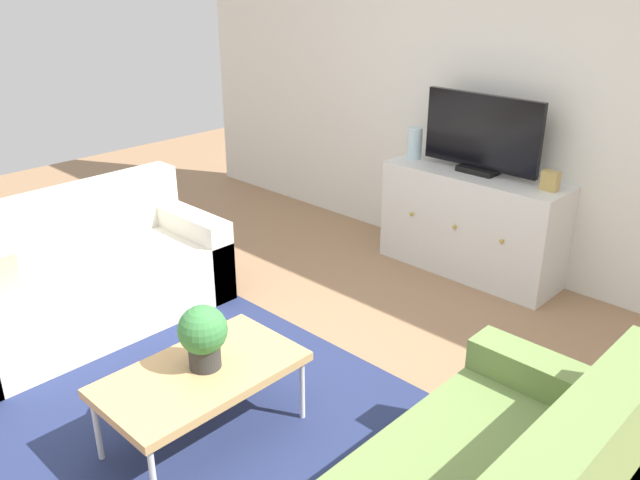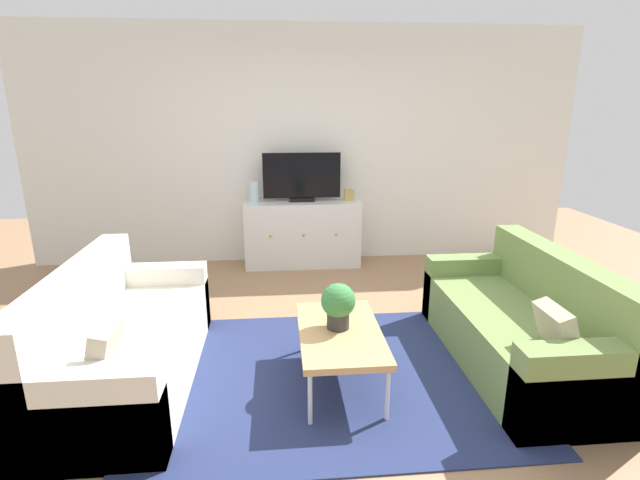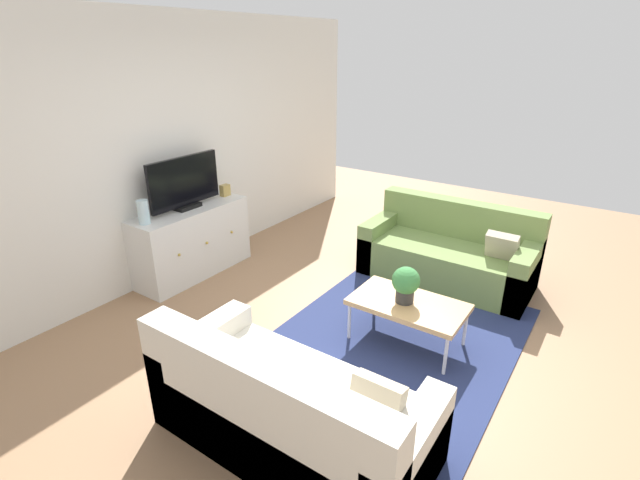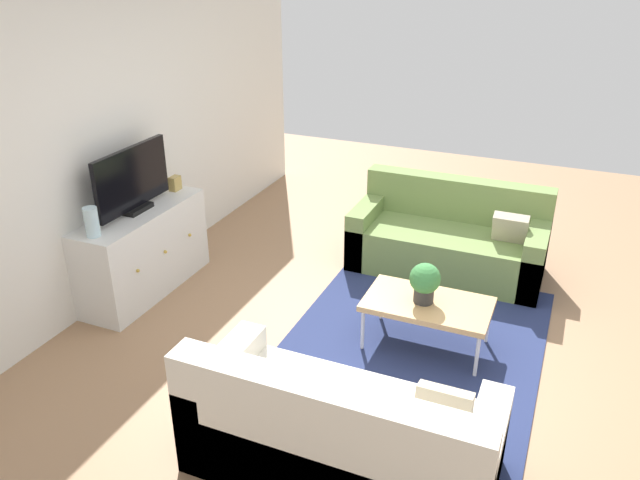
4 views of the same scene
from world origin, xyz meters
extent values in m
plane|color=#997251|center=(0.00, 0.00, 0.00)|extent=(10.00, 10.00, 0.00)
cube|color=silver|center=(0.00, 2.55, 1.35)|extent=(6.40, 0.12, 2.70)
cube|color=navy|center=(0.00, -0.15, 0.01)|extent=(2.50, 1.90, 0.01)
cube|color=beige|center=(-1.35, -0.10, 0.21)|extent=(0.81, 1.75, 0.42)
cube|color=beige|center=(-1.66, -0.10, 0.41)|extent=(0.20, 1.75, 0.82)
cube|color=beige|center=(-1.35, 0.69, 0.28)|extent=(0.81, 0.18, 0.57)
cube|color=beige|center=(-1.35, -0.89, 0.28)|extent=(0.81, 0.18, 0.57)
cube|color=#B2A58C|center=(-1.30, -0.65, 0.54)|extent=(0.17, 0.30, 0.31)
cube|color=olive|center=(1.35, -0.10, 0.21)|extent=(0.81, 1.75, 0.42)
cube|color=olive|center=(1.66, -0.10, 0.41)|extent=(0.20, 1.75, 0.82)
cube|color=olive|center=(1.35, 0.69, 0.28)|extent=(0.81, 0.18, 0.57)
cube|color=olive|center=(1.35, -0.89, 0.28)|extent=(0.81, 0.18, 0.57)
cube|color=#B2A58C|center=(1.30, -0.65, 0.54)|extent=(0.19, 0.30, 0.32)
cube|color=tan|center=(0.05, -0.24, 0.37)|extent=(0.54, 0.94, 0.04)
cylinder|color=silver|center=(-0.18, -0.66, 0.18)|extent=(0.03, 0.03, 0.35)
cylinder|color=silver|center=(0.28, -0.66, 0.18)|extent=(0.03, 0.03, 0.35)
cylinder|color=silver|center=(-0.18, 0.19, 0.18)|extent=(0.03, 0.03, 0.35)
cylinder|color=silver|center=(0.28, 0.19, 0.18)|extent=(0.03, 0.03, 0.35)
cylinder|color=#2D2D2D|center=(0.05, -0.20, 0.45)|extent=(0.15, 0.15, 0.11)
sphere|color=#387A3D|center=(0.05, -0.20, 0.59)|extent=(0.23, 0.23, 0.23)
cube|color=silver|center=(-0.06, 2.27, 0.38)|extent=(1.33, 0.44, 0.76)
sphere|color=#B79338|center=(-0.43, 2.04, 0.42)|extent=(0.03, 0.03, 0.03)
sphere|color=#B79338|center=(-0.06, 2.04, 0.42)|extent=(0.03, 0.03, 0.03)
sphere|color=#B79338|center=(0.32, 2.04, 0.42)|extent=(0.03, 0.03, 0.03)
cube|color=black|center=(-0.06, 2.29, 0.78)|extent=(0.28, 0.16, 0.04)
cube|color=black|center=(-0.06, 2.29, 1.06)|extent=(0.88, 0.04, 0.51)
cylinder|color=silver|center=(-0.60, 2.27, 0.88)|extent=(0.11, 0.11, 0.24)
cube|color=tan|center=(0.49, 2.27, 0.83)|extent=(0.11, 0.07, 0.13)
camera|label=1|loc=(2.21, -1.68, 2.13)|focal=36.60mm
camera|label=2|loc=(-0.33, -3.03, 1.83)|focal=26.38mm
camera|label=3|loc=(-3.12, -1.52, 2.37)|focal=26.09mm
camera|label=4|loc=(-3.96, -1.07, 2.82)|focal=35.17mm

